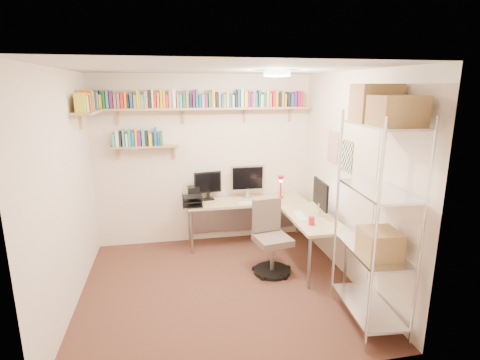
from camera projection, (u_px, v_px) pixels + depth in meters
ground at (220, 287)px, 4.46m from camera, size 3.20×3.20×0.00m
room_shell at (219, 159)px, 4.09m from camera, size 3.24×3.04×2.52m
wall_shelves at (174, 109)px, 5.12m from camera, size 3.12×1.09×0.80m
corner_desk at (254, 205)px, 5.35m from camera, size 1.89×1.77×1.18m
office_chair at (271, 242)px, 4.75m from camera, size 0.50×0.50×0.94m
wire_rack at (381, 165)px, 3.41m from camera, size 0.52×0.94×2.34m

